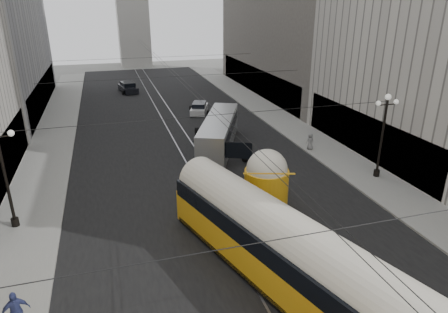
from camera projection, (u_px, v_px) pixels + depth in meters
road at (179, 135)px, 40.21m from camera, size 20.00×85.00×0.02m
sidewalk_left at (55, 135)px, 40.10m from camera, size 4.00×72.00×0.15m
sidewalk_right at (275, 116)px, 46.49m from camera, size 4.00×72.00×0.15m
rail_left at (172, 136)px, 40.01m from camera, size 0.12×85.00×0.04m
rail_right at (186, 135)px, 40.41m from camera, size 0.12×85.00×0.04m
lamppost_left_mid at (4, 171)px, 22.55m from camera, size 1.86×0.44×6.37m
lamppost_right_mid at (383, 131)px, 29.27m from camera, size 1.86×0.44×6.37m
catenary at (180, 79)px, 37.18m from camera, size 25.00×72.00×0.23m
streetcar at (281, 247)px, 18.67m from camera, size 7.43×17.50×3.99m
city_bus at (219, 132)px, 36.15m from camera, size 6.64×11.67×2.86m
sedan_white_far at (199, 108)px, 47.81m from camera, size 3.05×4.49×1.31m
sedan_dark_far at (128, 88)px, 58.64m from camera, size 2.76×4.96×1.48m
pedestrian_sidewalk_right at (310, 141)px, 35.77m from camera, size 0.74×0.46×1.50m
pedestrian_sidewalk_left at (16, 312)px, 15.99m from camera, size 1.24×0.93×1.88m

